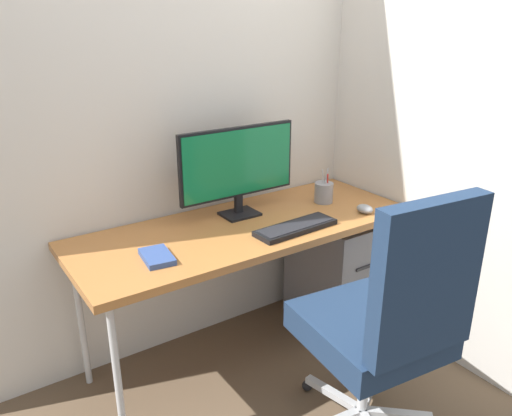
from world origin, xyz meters
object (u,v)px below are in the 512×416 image
at_px(filing_cabinet, 336,269).
at_px(pen_holder, 324,192).
at_px(office_chair, 387,319).
at_px(keyboard, 296,227).
at_px(monitor, 238,165).
at_px(mouse, 365,209).
at_px(notebook, 157,257).

relative_size(filing_cabinet, pen_holder, 3.42).
xyz_separation_m(office_chair, keyboard, (0.02, 0.59, 0.16)).
height_order(monitor, keyboard, monitor).
distance_m(mouse, pen_holder, 0.25).
relative_size(keyboard, mouse, 4.65).
bearing_deg(office_chair, pen_holder, 64.78).
bearing_deg(keyboard, monitor, 109.88).
bearing_deg(pen_holder, keyboard, -148.98).
relative_size(monitor, keyboard, 1.50).
xyz_separation_m(monitor, notebook, (-0.53, -0.23, -0.24)).
height_order(keyboard, mouse, mouse).
height_order(office_chair, mouse, office_chair).
xyz_separation_m(filing_cabinet, pen_holder, (-0.09, 0.03, 0.46)).
distance_m(office_chair, pen_holder, 0.90).
relative_size(filing_cabinet, keyboard, 1.52).
relative_size(monitor, pen_holder, 3.39).
height_order(mouse, pen_holder, pen_holder).
bearing_deg(keyboard, notebook, 173.16).
distance_m(filing_cabinet, notebook, 1.17).
distance_m(office_chair, monitor, 0.98).
bearing_deg(pen_holder, filing_cabinet, -17.69).
height_order(office_chair, keyboard, office_chair).
height_order(office_chair, notebook, office_chair).
bearing_deg(mouse, keyboard, 171.83).
bearing_deg(notebook, filing_cabinet, 12.81).
distance_m(office_chair, notebook, 0.92).
relative_size(monitor, mouse, 6.98).
relative_size(keyboard, pen_holder, 2.26).
distance_m(office_chair, keyboard, 0.61).
relative_size(office_chair, keyboard, 2.68).
height_order(monitor, pen_holder, monitor).
relative_size(office_chair, mouse, 12.45).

